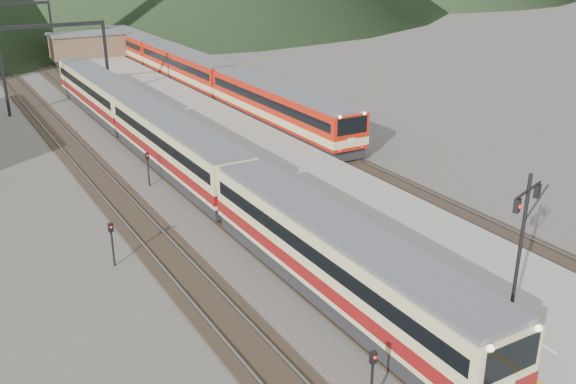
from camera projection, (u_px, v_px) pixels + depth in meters
track_main at (142, 145)px, 49.94m from camera, size 2.60×200.00×0.23m
track_far at (77, 155)px, 47.59m from camera, size 2.60×200.00×0.23m
track_second at (271, 125)px, 55.35m from camera, size 2.60×200.00×0.23m
platform at (218, 136)px, 50.81m from camera, size 8.00×100.00×1.00m
gantry_near at (55, 50)px, 58.65m from camera, size 9.55×0.25×8.00m
gantry_far at (12, 23)px, 78.75m from camera, size 9.55×0.25×8.00m
station_shed at (88, 44)px, 82.21m from camera, size 9.40×4.40×3.10m
main_train at (176, 147)px, 43.27m from camera, size 2.80×57.55×3.42m
second_train at (186, 67)px, 70.08m from camera, size 3.02×61.95×3.69m
signal_mast at (521, 239)px, 22.92m from camera, size 2.10×0.83×6.41m
short_signal_a at (372, 372)px, 21.36m from camera, size 0.24×0.19×2.27m
short_signal_b at (148, 165)px, 41.27m from camera, size 0.27×0.24×2.27m
short_signal_c at (112, 239)px, 30.97m from camera, size 0.25×0.21×2.27m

